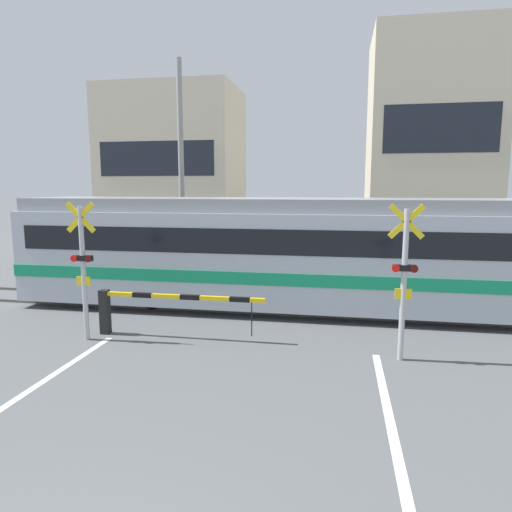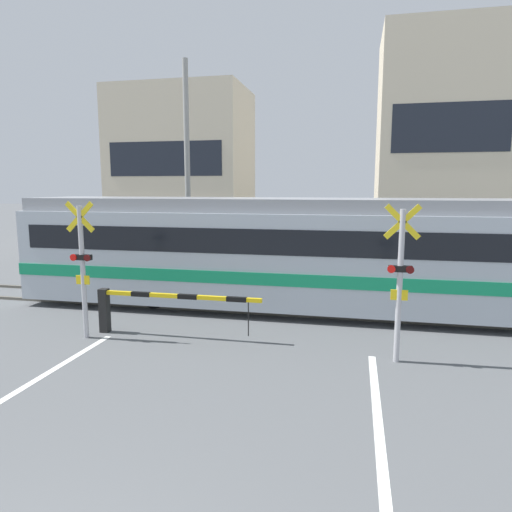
{
  "view_description": "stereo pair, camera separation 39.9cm",
  "coord_description": "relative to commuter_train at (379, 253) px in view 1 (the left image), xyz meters",
  "views": [
    {
      "loc": [
        2.12,
        -1.77,
        3.39
      ],
      "look_at": [
        0.0,
        9.84,
        1.6
      ],
      "focal_mm": 32.0,
      "sensor_mm": 36.0,
      "label": 1
    },
    {
      "loc": [
        2.51,
        -1.69,
        3.39
      ],
      "look_at": [
        0.0,
        9.84,
        1.6
      ],
      "focal_mm": 32.0,
      "sensor_mm": 36.0,
      "label": 2
    }
  ],
  "objects": [
    {
      "name": "crossing_signal_left",
      "position": [
        -6.57,
        -3.41,
        0.04
      ],
      "size": [
        0.68,
        0.15,
        3.08
      ],
      "color": "#B2B2B7",
      "rests_on": "ground_plane"
    },
    {
      "name": "commuter_train",
      "position": [
        0.0,
        0.0,
        0.0
      ],
      "size": [
        19.88,
        2.74,
        3.08
      ],
      "color": "#ADB7C1",
      "rests_on": "ground_plane"
    },
    {
      "name": "rail_track_far",
      "position": [
        -3.19,
        0.72,
        -1.61
      ],
      "size": [
        50.0,
        0.1,
        0.08
      ],
      "color": "#5B564C",
      "rests_on": "ground_plane"
    },
    {
      "name": "utility_pole_streetside",
      "position": [
        -7.32,
        5.22,
        2.51
      ],
      "size": [
        0.22,
        0.22,
        8.32
      ],
      "color": "gray",
      "rests_on": "ground_plane"
    },
    {
      "name": "crossing_barrier_far",
      "position": [
        -1.04,
        2.72,
        -0.91
      ],
      "size": [
        3.88,
        0.2,
        1.04
      ],
      "color": "black",
      "rests_on": "ground_plane"
    },
    {
      "name": "building_right_of_street",
      "position": [
        3.36,
        12.6,
        3.83
      ],
      "size": [
        6.04,
        5.13,
        10.96
      ],
      "color": "beige",
      "rests_on": "ground_plane"
    },
    {
      "name": "crossing_barrier_near",
      "position": [
        -5.34,
        -2.94,
        -0.91
      ],
      "size": [
        3.88,
        0.2,
        1.04
      ],
      "color": "black",
      "rests_on": "ground_plane"
    },
    {
      "name": "crossing_signal_right",
      "position": [
        0.19,
        -3.41,
        0.04
      ],
      "size": [
        0.68,
        0.15,
        3.08
      ],
      "color": "#B2B2B7",
      "rests_on": "ground_plane"
    },
    {
      "name": "building_left_of_street",
      "position": [
        -10.37,
        12.6,
        2.73
      ],
      "size": [
        7.31,
        5.13,
        8.78
      ],
      "color": "beige",
      "rests_on": "ground_plane"
    },
    {
      "name": "rail_track_near",
      "position": [
        -3.19,
        -0.72,
        -1.61
      ],
      "size": [
        50.0,
        0.1,
        0.08
      ],
      "color": "#5B564C",
      "rests_on": "ground_plane"
    }
  ]
}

